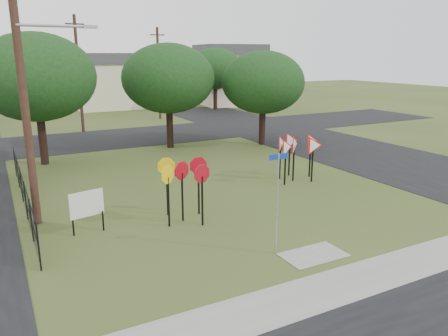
# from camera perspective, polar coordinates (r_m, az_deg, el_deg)

# --- Properties ---
(ground) EXTENTS (140.00, 140.00, 0.00)m
(ground) POSITION_cam_1_polar(r_m,az_deg,el_deg) (15.87, 6.07, -7.91)
(ground) COLOR #34451A
(sidewalk) EXTENTS (30.00, 1.60, 0.02)m
(sidewalk) POSITION_cam_1_polar(r_m,az_deg,el_deg) (12.95, 16.78, -13.89)
(sidewalk) COLOR gray
(sidewalk) RESTS_ON ground
(planting_strip) EXTENTS (30.00, 0.80, 0.02)m
(planting_strip) POSITION_cam_1_polar(r_m,az_deg,el_deg) (12.26, 20.85, -16.00)
(planting_strip) COLOR #34451A
(planting_strip) RESTS_ON ground
(street_right) EXTENTS (8.00, 50.00, 0.02)m
(street_right) POSITION_cam_1_polar(r_m,az_deg,el_deg) (30.61, 14.33, 2.77)
(street_right) COLOR black
(street_right) RESTS_ON ground
(street_far) EXTENTS (60.00, 8.00, 0.02)m
(street_far) POSITION_cam_1_polar(r_m,az_deg,el_deg) (33.69, -13.28, 3.89)
(street_far) COLOR black
(street_far) RESTS_ON ground
(curb_pad) EXTENTS (2.00, 1.20, 0.02)m
(curb_pad) POSITION_cam_1_polar(r_m,az_deg,el_deg) (14.12, 11.60, -11.06)
(curb_pad) COLOR gray
(curb_pad) RESTS_ON ground
(street_name_sign) EXTENTS (0.66, 0.06, 3.21)m
(street_name_sign) POSITION_cam_1_polar(r_m,az_deg,el_deg) (13.38, 6.97, -3.92)
(street_name_sign) COLOR #9C9FA5
(street_name_sign) RESTS_ON ground
(stop_sign_cluster) EXTENTS (2.15, 1.78, 2.31)m
(stop_sign_cluster) POSITION_cam_1_polar(r_m,az_deg,el_deg) (16.11, -5.33, -1.06)
(stop_sign_cluster) COLOR black
(stop_sign_cluster) RESTS_ON ground
(yield_sign_cluster) EXTENTS (2.93, 1.57, 2.32)m
(yield_sign_cluster) POSITION_cam_1_polar(r_m,az_deg,el_deg) (21.67, 9.36, 2.85)
(yield_sign_cluster) COLOR black
(yield_sign_cluster) RESTS_ON ground
(info_board) EXTENTS (1.20, 0.31, 1.53)m
(info_board) POSITION_cam_1_polar(r_m,az_deg,el_deg) (15.81, -17.48, -4.68)
(info_board) COLOR black
(info_board) RESTS_ON ground
(utility_pole_main) EXTENTS (3.55, 0.33, 10.00)m
(utility_pole_main) POSITION_cam_1_polar(r_m,az_deg,el_deg) (16.64, -24.69, 10.40)
(utility_pole_main) COLOR #41281E
(utility_pole_main) RESTS_ON ground
(far_pole_a) EXTENTS (1.40, 0.24, 9.00)m
(far_pole_a) POSITION_cam_1_polar(r_m,az_deg,el_deg) (36.67, -18.44, 11.62)
(far_pole_a) COLOR #41281E
(far_pole_a) RESTS_ON ground
(far_pole_b) EXTENTS (1.40, 0.24, 8.50)m
(far_pole_b) POSITION_cam_1_polar(r_m,az_deg,el_deg) (42.60, -8.52, 12.17)
(far_pole_b) COLOR #41281E
(far_pole_b) RESTS_ON ground
(fence_run) EXTENTS (0.05, 11.55, 1.50)m
(fence_run) POSITION_cam_1_polar(r_m,az_deg,el_deg) (19.10, -24.74, -2.79)
(fence_run) COLOR black
(fence_run) RESTS_ON ground
(house_mid) EXTENTS (8.40, 8.40, 6.20)m
(house_mid) POSITION_cam_1_polar(r_m,az_deg,el_deg) (53.60, -14.94, 11.04)
(house_mid) COLOR #EFE7C0
(house_mid) RESTS_ON ground
(house_right) EXTENTS (8.30, 8.30, 7.20)m
(house_right) POSITION_cam_1_polar(r_m,az_deg,el_deg) (54.87, 0.72, 12.11)
(house_right) COLOR #EFE7C0
(house_right) RESTS_ON ground
(tree_near_left) EXTENTS (6.40, 6.40, 7.27)m
(tree_near_left) POSITION_cam_1_polar(r_m,az_deg,el_deg) (26.22, -23.34, 10.83)
(tree_near_left) COLOR black
(tree_near_left) RESTS_ON ground
(tree_near_mid) EXTENTS (6.00, 6.00, 6.80)m
(tree_near_mid) POSITION_cam_1_polar(r_m,az_deg,el_deg) (29.02, -7.29, 11.51)
(tree_near_mid) COLOR black
(tree_near_mid) RESTS_ON ground
(tree_near_right) EXTENTS (5.60, 5.60, 6.33)m
(tree_near_right) POSITION_cam_1_polar(r_m,az_deg,el_deg) (29.98, 5.13, 11.06)
(tree_near_right) COLOR black
(tree_near_right) RESTS_ON ground
(tree_far_right) EXTENTS (6.00, 6.00, 6.80)m
(tree_far_right) POSITION_cam_1_polar(r_m,az_deg,el_deg) (49.43, -1.17, 12.87)
(tree_far_right) COLOR black
(tree_far_right) RESTS_ON ground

